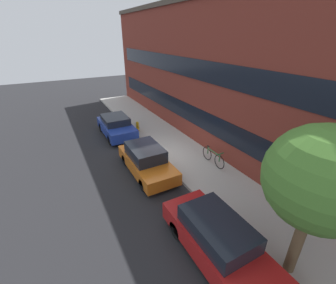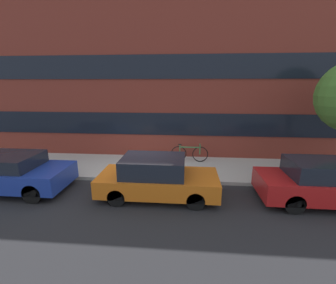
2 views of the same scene
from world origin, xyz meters
name	(u,v)px [view 2 (image 2 of 2)]	position (x,y,z in m)	size (l,w,h in m)	color
ground_plane	(140,182)	(0.00, 0.00, 0.00)	(56.00, 56.00, 0.00)	#232326
sidewalk_strip	(146,167)	(0.00, 1.49, 0.07)	(28.00, 2.98, 0.14)	#B2AFA8
rowhouse_facade	(151,76)	(0.00, 3.42, 4.13)	(28.00, 1.02, 8.24)	maroon
parked_car_blue	(13,173)	(-4.32, -1.05, 0.68)	(3.82, 1.77, 1.34)	#1E3899
parked_car_orange	(157,178)	(0.84, -1.05, 0.68)	(3.99, 1.67, 1.40)	#D16619
parked_car_red	(329,183)	(6.35, -1.05, 0.70)	(4.41, 1.63, 1.42)	#AD1919
fire_hydrant	(45,164)	(-4.07, 0.38, 0.49)	(0.52, 0.29, 0.69)	gold
bicycle	(190,153)	(1.97, 2.24, 0.56)	(1.77, 0.44, 0.85)	black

